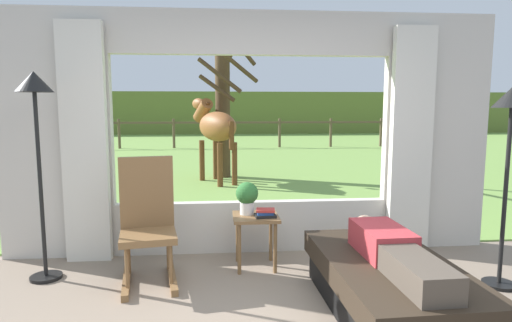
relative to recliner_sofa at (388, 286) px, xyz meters
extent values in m
cube|color=beige|center=(-2.93, 1.54, 1.06)|extent=(1.15, 0.12, 2.55)
cube|color=beige|center=(1.12, 1.54, 1.06)|extent=(1.15, 0.12, 2.55)
cube|color=beige|center=(-0.91, 1.54, 0.06)|extent=(2.90, 0.12, 0.55)
cube|color=beige|center=(-0.91, 1.54, 2.11)|extent=(2.90, 0.12, 0.45)
cube|color=silver|center=(-2.60, 1.40, 0.98)|extent=(0.44, 0.10, 2.40)
cube|color=silver|center=(0.78, 1.40, 0.98)|extent=(0.44, 0.10, 2.40)
cube|color=#759E47|center=(-0.91, 12.44, -0.21)|extent=(36.00, 21.68, 0.02)
cube|color=olive|center=(-0.91, 22.28, 0.98)|extent=(36.00, 2.00, 2.40)
cube|color=black|center=(0.00, 0.00, -0.10)|extent=(0.87, 1.59, 0.24)
cube|color=#2D2319|center=(0.00, 0.00, 0.11)|extent=(0.95, 1.72, 0.18)
cube|color=#B23338|center=(0.00, 0.15, 0.31)|extent=(0.36, 0.61, 0.22)
cube|color=#4C4238|center=(0.00, -0.45, 0.29)|extent=(0.30, 0.69, 0.18)
sphere|color=tan|center=(0.00, 0.54, 0.31)|extent=(0.20, 0.20, 0.20)
cube|color=brown|center=(-1.89, 0.73, 0.22)|extent=(0.55, 0.55, 0.06)
cube|color=brown|center=(-1.93, 0.93, 0.56)|extent=(0.48, 0.14, 0.68)
cube|color=brown|center=(-2.09, 0.69, -0.19)|extent=(0.17, 0.68, 0.06)
cube|color=brown|center=(-1.70, 0.76, -0.19)|extent=(0.17, 0.68, 0.06)
cylinder|color=brown|center=(-2.04, 0.52, 0.02)|extent=(0.04, 0.04, 0.38)
cylinder|color=brown|center=(-1.69, 0.58, 0.02)|extent=(0.04, 0.04, 0.38)
cylinder|color=brown|center=(-2.10, 0.88, 0.02)|extent=(0.04, 0.04, 0.38)
cylinder|color=brown|center=(-1.75, 0.93, 0.02)|extent=(0.04, 0.04, 0.38)
cube|color=brown|center=(-0.91, 1.05, 0.29)|extent=(0.44, 0.44, 0.03)
cylinder|color=brown|center=(-1.08, 0.88, 0.03)|extent=(0.04, 0.04, 0.49)
cylinder|color=brown|center=(-0.74, 0.88, 0.03)|extent=(0.04, 0.04, 0.49)
cylinder|color=brown|center=(-1.08, 1.22, 0.03)|extent=(0.04, 0.04, 0.49)
cylinder|color=brown|center=(-0.74, 1.22, 0.03)|extent=(0.04, 0.04, 0.49)
cylinder|color=silver|center=(-0.99, 1.11, 0.36)|extent=(0.14, 0.14, 0.12)
sphere|color=#2D6B2D|center=(-0.99, 1.11, 0.51)|extent=(0.22, 0.22, 0.22)
cube|color=black|center=(-0.83, 0.98, 0.31)|extent=(0.21, 0.17, 0.03)
cube|color=#23478C|center=(-0.83, 1.00, 0.34)|extent=(0.15, 0.14, 0.03)
cube|color=#B22D28|center=(-0.83, 0.98, 0.37)|extent=(0.19, 0.15, 0.02)
cylinder|color=black|center=(-2.86, 0.93, -0.20)|extent=(0.28, 0.28, 0.03)
cylinder|color=black|center=(-2.86, 0.93, 0.63)|extent=(0.04, 0.04, 1.70)
cone|color=black|center=(-2.86, 0.93, 1.57)|extent=(0.32, 0.32, 0.18)
cylinder|color=black|center=(1.18, 0.41, -0.20)|extent=(0.28, 0.28, 0.03)
cylinder|color=black|center=(1.18, 0.41, 0.56)|extent=(0.04, 0.04, 1.56)
ellipsoid|color=brown|center=(-1.28, 5.72, 0.95)|extent=(1.05, 1.36, 0.60)
cylinder|color=brown|center=(-1.58, 6.33, 1.26)|extent=(0.50, 0.65, 0.53)
ellipsoid|color=brown|center=(-1.69, 6.54, 1.41)|extent=(0.39, 0.52, 0.24)
cube|color=#593319|center=(-1.54, 6.26, 1.29)|extent=(0.26, 0.42, 0.32)
cylinder|color=#593319|center=(-1.01, 5.18, 0.80)|extent=(0.13, 0.13, 0.55)
cylinder|color=#593319|center=(-1.61, 6.02, 0.23)|extent=(0.11, 0.11, 0.85)
cylinder|color=#593319|center=(-1.32, 6.17, 0.23)|extent=(0.11, 0.11, 0.85)
cylinder|color=#593319|center=(-1.23, 5.27, 0.23)|extent=(0.11, 0.11, 0.85)
cylinder|color=#593319|center=(-0.95, 5.41, 0.23)|extent=(0.11, 0.11, 0.85)
cylinder|color=#4C3823|center=(-1.16, 6.47, 1.25)|extent=(0.32, 0.32, 2.90)
cylinder|color=#47331E|center=(-0.87, 6.10, 2.68)|extent=(0.91, 0.74, 0.92)
cylinder|color=#47331E|center=(-0.84, 6.73, 2.71)|extent=(0.61, 0.70, 0.95)
cylinder|color=#47331E|center=(-1.22, 6.08, 1.99)|extent=(0.94, 0.23, 0.75)
cylinder|color=#47331E|center=(-1.28, 6.17, 1.73)|extent=(0.79, 0.39, 0.59)
cylinder|color=#47331E|center=(-0.92, 6.05, 2.26)|extent=(1.09, 0.66, 0.81)
cylinder|color=brown|center=(-8.91, 13.29, 0.35)|extent=(0.10, 0.10, 1.10)
cylinder|color=brown|center=(-6.91, 13.29, 0.35)|extent=(0.10, 0.10, 1.10)
cylinder|color=brown|center=(-4.91, 13.29, 0.35)|extent=(0.10, 0.10, 1.10)
cylinder|color=brown|center=(-2.91, 13.29, 0.35)|extent=(0.10, 0.10, 1.10)
cylinder|color=brown|center=(-0.91, 13.29, 0.35)|extent=(0.10, 0.10, 1.10)
cylinder|color=brown|center=(1.09, 13.29, 0.35)|extent=(0.10, 0.10, 1.10)
cylinder|color=brown|center=(3.09, 13.29, 0.35)|extent=(0.10, 0.10, 1.10)
cylinder|color=brown|center=(5.09, 13.29, 0.35)|extent=(0.10, 0.10, 1.10)
cylinder|color=brown|center=(7.09, 13.29, 0.35)|extent=(0.10, 0.10, 1.10)
cube|color=brown|center=(-0.91, 13.29, 0.75)|extent=(16.00, 0.06, 0.08)
camera|label=1|loc=(-1.27, -3.01, 1.35)|focal=30.17mm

